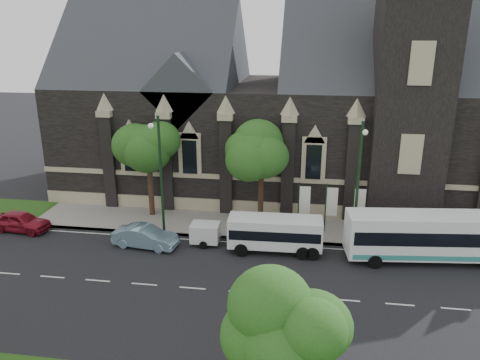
% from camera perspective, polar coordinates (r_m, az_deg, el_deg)
% --- Properties ---
extents(ground, '(160.00, 160.00, 0.00)m').
position_cam_1_polar(ground, '(28.60, -5.88, -13.11)').
color(ground, black).
rests_on(ground, ground).
extents(sidewalk, '(80.00, 5.00, 0.15)m').
position_cam_1_polar(sidewalk, '(36.81, -2.31, -5.42)').
color(sidewalk, gray).
rests_on(sidewalk, ground).
extents(museum, '(40.00, 17.70, 29.90)m').
position_cam_1_polar(museum, '(42.94, 6.68, 9.18)').
color(museum, black).
rests_on(museum, ground).
extents(tree_park_east, '(3.40, 3.40, 6.28)m').
position_cam_1_polar(tree_park_east, '(17.57, 6.54, -17.44)').
color(tree_park_east, black).
rests_on(tree_park_east, ground).
extents(tree_walk_right, '(4.08, 4.08, 7.80)m').
position_cam_1_polar(tree_walk_right, '(35.63, 3.02, 3.55)').
color(tree_walk_right, black).
rests_on(tree_walk_right, ground).
extents(tree_walk_left, '(3.91, 3.91, 7.64)m').
position_cam_1_polar(tree_walk_left, '(37.52, -10.84, 3.87)').
color(tree_walk_left, black).
rests_on(tree_walk_left, ground).
extents(street_lamp_near, '(0.36, 1.88, 9.00)m').
position_cam_1_polar(street_lamp_near, '(32.42, 14.41, 0.20)').
color(street_lamp_near, '#163119').
rests_on(street_lamp_near, ground).
extents(street_lamp_mid, '(0.36, 1.88, 9.00)m').
position_cam_1_polar(street_lamp_mid, '(33.83, -9.84, 1.26)').
color(street_lamp_mid, '#163119').
rests_on(street_lamp_mid, ground).
extents(banner_flag_left, '(0.90, 0.10, 4.00)m').
position_cam_1_polar(banner_flag_left, '(34.91, 7.70, -2.83)').
color(banner_flag_left, '#163119').
rests_on(banner_flag_left, ground).
extents(banner_flag_center, '(0.90, 0.10, 4.00)m').
position_cam_1_polar(banner_flag_center, '(34.97, 10.98, -2.97)').
color(banner_flag_center, '#163119').
rests_on(banner_flag_center, ground).
extents(banner_flag_right, '(0.90, 0.10, 4.00)m').
position_cam_1_polar(banner_flag_right, '(35.14, 14.24, -3.11)').
color(banner_flag_right, '#163119').
rests_on(banner_flag_right, ground).
extents(tour_coach, '(11.47, 3.63, 3.29)m').
position_cam_1_polar(tour_coach, '(33.22, 22.71, -6.37)').
color(tour_coach, white).
rests_on(tour_coach, ground).
extents(shuttle_bus, '(6.49, 2.48, 2.48)m').
position_cam_1_polar(shuttle_bus, '(32.17, 4.38, -6.42)').
color(shuttle_bus, white).
rests_on(shuttle_bus, ground).
extents(box_trailer, '(2.92, 1.71, 1.56)m').
position_cam_1_polar(box_trailer, '(33.43, -4.30, -6.48)').
color(box_trailer, silver).
rests_on(box_trailer, ground).
extents(sedan, '(4.79, 2.17, 1.53)m').
position_cam_1_polar(sedan, '(33.68, -11.59, -6.86)').
color(sedan, '#7DA1B5').
rests_on(sedan, ground).
extents(car_far_red, '(4.65, 2.19, 1.54)m').
position_cam_1_polar(car_far_red, '(39.27, -25.40, -4.61)').
color(car_far_red, maroon).
rests_on(car_far_red, ground).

